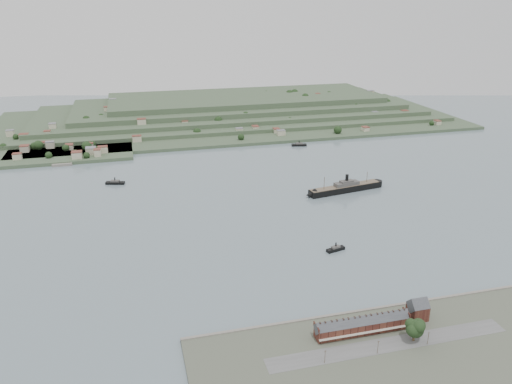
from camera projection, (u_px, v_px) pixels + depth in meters
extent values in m
plane|color=slate|center=(287.00, 217.00, 436.93)|extent=(1400.00, 1400.00, 0.00)
cube|color=#4C5142|center=(395.00, 353.00, 266.76)|extent=(220.00, 80.00, 2.00)
cube|color=gray|center=(363.00, 312.00, 301.88)|extent=(220.00, 2.00, 2.60)
cube|color=#595959|center=(390.00, 344.00, 271.81)|extent=(140.00, 12.00, 0.10)
cube|color=#421D17|center=(362.00, 327.00, 280.86)|extent=(55.00, 8.00, 7.00)
cube|color=#3B3E43|center=(362.00, 322.00, 279.60)|extent=(55.60, 8.15, 8.15)
cube|color=beige|center=(366.00, 333.00, 276.70)|extent=(55.00, 1.60, 0.25)
cube|color=#421D17|center=(316.00, 328.00, 272.76)|extent=(0.50, 8.40, 3.00)
cube|color=#421D17|center=(406.00, 313.00, 285.73)|extent=(0.50, 8.40, 3.00)
cube|color=#2F201A|center=(326.00, 324.00, 273.56)|extent=(0.90, 1.40, 3.20)
cube|color=#2F201A|center=(335.00, 323.00, 274.85)|extent=(0.90, 1.40, 3.20)
cube|color=#2F201A|center=(358.00, 319.00, 278.09)|extent=(0.90, 1.40, 3.20)
cube|color=#2F201A|center=(367.00, 317.00, 279.39)|extent=(0.90, 1.40, 3.20)
cube|color=#2F201A|center=(389.00, 314.00, 282.63)|extent=(0.90, 1.40, 3.20)
cube|color=#2F201A|center=(398.00, 312.00, 283.93)|extent=(0.90, 1.40, 3.20)
cube|color=#421D17|center=(417.00, 312.00, 292.96)|extent=(10.00, 10.00, 9.00)
cube|color=#3B3E43|center=(418.00, 305.00, 291.34)|extent=(10.40, 10.18, 10.18)
cube|color=#374B32|center=(214.00, 124.00, 761.39)|extent=(760.00, 260.00, 4.00)
cube|color=#374B32|center=(224.00, 116.00, 787.07)|extent=(680.00, 220.00, 5.00)
cube|color=#374B32|center=(231.00, 111.00, 802.19)|extent=(600.00, 200.00, 6.00)
cube|color=#374B32|center=(238.00, 104.00, 816.94)|extent=(520.00, 180.00, 7.00)
cube|color=#374B32|center=(245.00, 98.00, 831.34)|extent=(440.00, 160.00, 8.00)
cube|color=#374B32|center=(70.00, 153.00, 614.87)|extent=(150.00, 90.00, 4.00)
cube|color=gray|center=(62.00, 164.00, 575.97)|extent=(22.00, 14.00, 2.80)
cube|color=black|center=(345.00, 189.00, 494.09)|extent=(78.30, 22.82, 6.04)
cone|color=black|center=(311.00, 195.00, 479.36)|extent=(11.90, 11.90, 10.35)
cylinder|color=black|center=(377.00, 183.00, 508.81)|extent=(10.35, 10.35, 6.04)
cube|color=brown|center=(345.00, 186.00, 492.91)|extent=(76.46, 21.69, 0.52)
cube|color=#4A4845|center=(347.00, 184.00, 492.89)|extent=(26.80, 11.86, 3.45)
cube|color=#4A4845|center=(347.00, 181.00, 492.05)|extent=(14.60, 8.20, 2.16)
cylinder|color=black|center=(347.00, 178.00, 490.87)|extent=(3.11, 3.11, 7.77)
cylinder|color=#493721|center=(324.00, 184.00, 481.68)|extent=(0.43, 0.43, 13.80)
cylinder|color=#493721|center=(367.00, 178.00, 500.97)|extent=(0.43, 0.43, 12.08)
cube|color=black|center=(336.00, 249.00, 377.68)|extent=(15.59, 7.47, 2.41)
cube|color=#4A4845|center=(336.00, 247.00, 377.03)|extent=(7.35, 4.73, 1.81)
cylinder|color=black|center=(336.00, 245.00, 376.31)|extent=(1.00, 1.00, 3.52)
cube|color=black|center=(115.00, 183.00, 515.17)|extent=(20.02, 10.37, 2.57)
cube|color=#4A4845|center=(115.00, 181.00, 514.48)|extent=(9.52, 6.47, 1.93)
cylinder|color=black|center=(115.00, 179.00, 513.71)|extent=(1.07, 1.07, 3.75)
cube|color=black|center=(299.00, 145.00, 650.45)|extent=(20.16, 9.34, 2.59)
cube|color=#4A4845|center=(299.00, 144.00, 649.76)|extent=(9.47, 6.05, 1.95)
cylinder|color=black|center=(299.00, 142.00, 648.98)|extent=(1.08, 1.08, 3.78)
cylinder|color=#493721|center=(414.00, 336.00, 274.03)|extent=(1.32, 1.32, 5.49)
sphere|color=black|center=(415.00, 329.00, 272.26)|extent=(9.88, 9.88, 9.88)
sphere|color=black|center=(418.00, 325.00, 273.51)|extent=(7.69, 7.69, 7.69)
sphere|color=black|center=(413.00, 331.00, 270.06)|extent=(7.03, 7.03, 7.03)
sphere|color=black|center=(419.00, 327.00, 269.23)|extent=(6.59, 6.59, 6.59)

